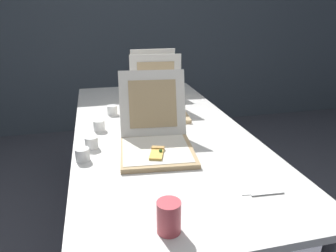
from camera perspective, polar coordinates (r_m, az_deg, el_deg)
name	(u,v)px	position (r m, az deg, el deg)	size (l,w,h in m)	color
wall_back	(120,16)	(3.73, -8.82, 19.25)	(10.00, 0.10, 2.60)	#4C5660
table	(159,135)	(1.81, -1.74, -1.59)	(0.93, 2.03, 0.76)	silver
pizza_box_front	(156,140)	(1.49, -2.19, -2.62)	(0.38, 0.48, 0.34)	tan
pizza_box_middle	(159,106)	(1.99, -1.75, 3.68)	(0.36, 0.37, 0.36)	tan
pizza_box_back	(155,91)	(2.35, -2.31, 6.36)	(0.34, 0.34, 0.35)	tan
cup_white_far	(112,110)	(2.02, -10.19, 2.91)	(0.06, 0.06, 0.06)	white
cup_white_near_center	(92,143)	(1.56, -13.85, -2.98)	(0.06, 0.06, 0.06)	white
cup_white_mid	(99,125)	(1.77, -12.53, 0.11)	(0.06, 0.06, 0.06)	white
cup_white_near_left	(83,154)	(1.45, -15.42, -5.06)	(0.06, 0.06, 0.06)	white
cup_printed_front	(169,217)	(0.98, 0.15, -16.35)	(0.08, 0.08, 0.10)	#D14C56
napkin_pile	(256,184)	(1.27, 15.92, -10.21)	(0.17, 0.17, 0.01)	white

